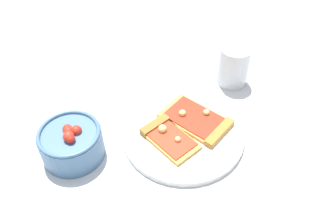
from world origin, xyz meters
TOP-DOWN VIEW (x-y plane):
  - ground_plane at (0.00, 0.00)m, footprint 2.40×2.40m
  - plate at (-0.03, 0.01)m, footprint 0.27×0.27m
  - pizza_slice_near at (-0.05, 0.05)m, footprint 0.18×0.17m
  - pizza_slice_far at (-0.02, -0.03)m, footprint 0.14×0.13m
  - salad_bowl at (-0.02, -0.23)m, footprint 0.13×0.13m
  - soda_glass at (-0.20, 0.17)m, footprint 0.08×0.08m

SIDE VIEW (x-z plane):
  - ground_plane at x=0.00m, z-range 0.00..0.00m
  - plate at x=-0.03m, z-range 0.00..0.01m
  - pizza_slice_near at x=-0.05m, z-range 0.01..0.03m
  - pizza_slice_far at x=-0.02m, z-range 0.01..0.03m
  - salad_bowl at x=-0.02m, z-range -0.01..0.08m
  - soda_glass at x=-0.20m, z-range 0.00..0.10m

